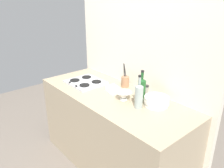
{
  "coord_description": "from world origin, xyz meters",
  "views": [
    {
      "loc": [
        1.61,
        -1.38,
        1.87
      ],
      "look_at": [
        0.0,
        0.0,
        1.02
      ],
      "focal_mm": 36.06,
      "sensor_mm": 36.0,
      "label": 1
    }
  ],
  "objects": [
    {
      "name": "ground_plane",
      "position": [
        0.0,
        0.0,
        0.0
      ],
      "size": [
        6.0,
        6.0,
        0.0
      ],
      "primitive_type": "plane",
      "color": "#6B6056",
      "rests_on": "ground"
    },
    {
      "name": "counter_block",
      "position": [
        0.0,
        0.0,
        0.45
      ],
      "size": [
        1.8,
        0.7,
        0.9
      ],
      "primitive_type": "cube",
      "color": "tan",
      "rests_on": "ground"
    },
    {
      "name": "backsplash_panel",
      "position": [
        0.0,
        0.38,
        1.18
      ],
      "size": [
        1.9,
        0.06,
        2.36
      ],
      "primitive_type": "cube",
      "color": "beige",
      "rests_on": "ground"
    },
    {
      "name": "stovetop_hob",
      "position": [
        -0.45,
        -0.02,
        0.91
      ],
      "size": [
        0.4,
        0.37,
        0.04
      ],
      "color": "#B2B2B7",
      "rests_on": "counter_block"
    },
    {
      "name": "plate_stack",
      "position": [
        0.45,
        0.16,
        0.94
      ],
      "size": [
        0.24,
        0.24,
        0.08
      ],
      "color": "silver",
      "rests_on": "counter_block"
    },
    {
      "name": "wine_bottle_leftmost",
      "position": [
        0.28,
        0.14,
        1.02
      ],
      "size": [
        0.08,
        0.08,
        0.31
      ],
      "color": "#19471E",
      "rests_on": "counter_block"
    },
    {
      "name": "wine_bottle_mid_left",
      "position": [
        0.37,
        -0.0,
        1.02
      ],
      "size": [
        0.08,
        0.08,
        0.32
      ],
      "color": "gray",
      "rests_on": "counter_block"
    },
    {
      "name": "mixing_bowl",
      "position": [
        0.17,
        0.01,
        0.95
      ],
      "size": [
        0.16,
        0.16,
        0.09
      ],
      "color": "white",
      "rests_on": "counter_block"
    },
    {
      "name": "butter_dish",
      "position": [
        -0.06,
        0.06,
        0.93
      ],
      "size": [
        0.16,
        0.14,
        0.06
      ],
      "primitive_type": "cube",
      "rotation": [
        0.0,
        0.0,
        -0.21
      ],
      "color": "white",
      "rests_on": "counter_block"
    },
    {
      "name": "utensil_crock",
      "position": [
        -0.07,
        0.25,
        0.96
      ],
      "size": [
        0.09,
        0.09,
        0.27
      ],
      "color": "#996B4C",
      "rests_on": "counter_block"
    },
    {
      "name": "condiment_jar_front",
      "position": [
        0.24,
        0.26,
        0.96
      ],
      "size": [
        0.06,
        0.06,
        0.11
      ],
      "color": "#9E998C",
      "rests_on": "counter_block"
    }
  ]
}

